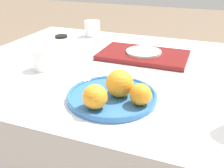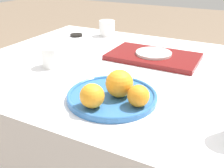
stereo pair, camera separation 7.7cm
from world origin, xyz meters
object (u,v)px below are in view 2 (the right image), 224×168
at_px(cup_1, 107,28).
at_px(side_plate, 154,53).
at_px(fruit_platter, 112,96).
at_px(cup_0, 52,57).
at_px(serving_tray, 153,56).
at_px(orange_1, 119,83).
at_px(soy_dish, 76,35).
at_px(orange_2, 92,96).
at_px(orange_0, 138,96).

bearing_deg(cup_1, side_plate, -34.35).
relative_size(fruit_platter, cup_0, 3.52).
relative_size(fruit_platter, serving_tray, 0.73).
bearing_deg(side_plate, fruit_platter, -88.92).
xyz_separation_m(orange_1, soy_dish, (-0.53, 0.54, -0.05)).
distance_m(cup_1, soy_dish, 0.17).
xyz_separation_m(orange_2, side_plate, (0.01, 0.48, -0.02)).
bearing_deg(fruit_platter, side_plate, 91.08).
relative_size(side_plate, soy_dish, 2.22).
bearing_deg(fruit_platter, cup_0, 158.69).
bearing_deg(orange_0, side_plate, 103.50).
bearing_deg(side_plate, orange_0, -76.50).
bearing_deg(orange_1, side_plate, 94.31).
relative_size(orange_1, side_plate, 0.54).
xyz_separation_m(side_plate, cup_0, (-0.32, -0.27, 0.01)).
relative_size(orange_2, cup_0, 0.88).
distance_m(orange_1, cup_1, 0.74).
relative_size(serving_tray, side_plate, 2.46).
xyz_separation_m(fruit_platter, orange_1, (0.02, 0.00, 0.04)).
bearing_deg(side_plate, cup_1, 145.65).
distance_m(orange_2, soy_dish, 0.80).
bearing_deg(serving_tray, cup_0, -140.36).
height_order(orange_2, soy_dish, orange_2).
distance_m(side_plate, cup_1, 0.43).
height_order(orange_0, orange_2, orange_2).
xyz_separation_m(orange_0, cup_1, (-0.45, 0.66, -0.00)).
xyz_separation_m(orange_2, cup_0, (-0.32, 0.22, -0.01)).
bearing_deg(orange_2, cup_0, 145.53).
bearing_deg(orange_1, fruit_platter, -169.27).
relative_size(orange_2, serving_tray, 0.18).
bearing_deg(soy_dish, serving_tray, -16.98).
relative_size(fruit_platter, side_plate, 1.81).
xyz_separation_m(fruit_platter, orange_0, (0.09, -0.02, 0.03)).
bearing_deg(orange_0, soy_dish, 136.26).
relative_size(orange_1, orange_2, 1.20).
bearing_deg(orange_1, serving_tray, 94.31).
bearing_deg(cup_0, serving_tray, 39.64).
relative_size(fruit_platter, orange_0, 4.43).
bearing_deg(serving_tray, orange_0, -76.50).
distance_m(fruit_platter, soy_dish, 0.75).
bearing_deg(orange_2, orange_1, 67.80).
bearing_deg(soy_dish, side_plate, -16.98).
relative_size(fruit_platter, soy_dish, 4.02).
bearing_deg(side_plate, soy_dish, 163.02).
relative_size(orange_1, serving_tray, 0.22).
bearing_deg(orange_2, orange_0, 30.24).
relative_size(orange_0, orange_1, 0.75).
height_order(serving_tray, cup_0, cup_0).
xyz_separation_m(side_plate, cup_1, (-0.35, 0.24, 0.02)).
bearing_deg(cup_1, fruit_platter, -60.50).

